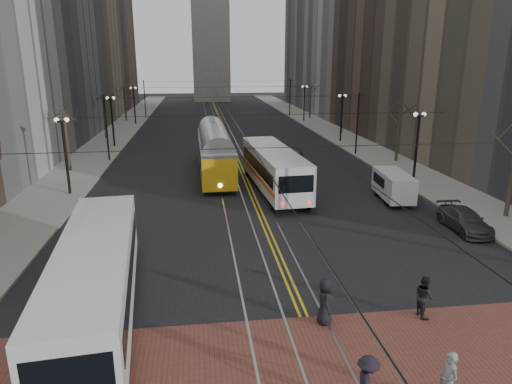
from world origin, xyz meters
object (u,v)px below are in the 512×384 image
object	(u,v)px
transit_bus	(97,281)
pedestrian_d	(367,384)
cargo_van	(393,187)
sedan_parked	(465,220)
pedestrian_b	(448,381)
streetcar	(215,156)
pedestrian_c	(424,296)
sedan_grey	(293,155)
pedestrian_a	(325,301)
rear_bus	(274,170)

from	to	relation	value
transit_bus	pedestrian_d	distance (m)	10.65
transit_bus	cargo_van	bearing A→B (deg)	31.49
sedan_parked	pedestrian_b	bearing A→B (deg)	-121.08
streetcar	cargo_van	xyz separation A→B (m)	(12.43, -9.74, -0.65)
pedestrian_c	sedan_grey	bearing A→B (deg)	-3.95
pedestrian_c	streetcar	bearing A→B (deg)	13.62
sedan_grey	transit_bus	bearing A→B (deg)	-112.39
sedan_grey	pedestrian_b	world-z (taller)	pedestrian_b
sedan_grey	pedestrian_a	world-z (taller)	pedestrian_a
pedestrian_a	transit_bus	bearing A→B (deg)	86.83
cargo_van	pedestrian_a	bearing A→B (deg)	-116.48
transit_bus	rear_bus	size ratio (longest dim) A/B	1.01
sedan_parked	pedestrian_d	world-z (taller)	pedestrian_d
rear_bus	sedan_parked	distance (m)	14.13
cargo_van	sedan_parked	bearing A→B (deg)	-68.87
sedan_parked	rear_bus	bearing A→B (deg)	136.47
pedestrian_c	pedestrian_d	world-z (taller)	pedestrian_d
rear_bus	sedan_grey	size ratio (longest dim) A/B	2.56
streetcar	pedestrian_d	world-z (taller)	streetcar
rear_bus	sedan_parked	world-z (taller)	rear_bus
cargo_van	transit_bus	bearing A→B (deg)	-137.88
cargo_van	pedestrian_a	xyz separation A→B (m)	(-9.26, -15.02, -0.10)
cargo_van	pedestrian_b	world-z (taller)	cargo_van
sedan_grey	sedan_parked	bearing A→B (deg)	-67.80
streetcar	pedestrian_a	size ratio (longest dim) A/B	7.74
pedestrian_c	pedestrian_b	bearing A→B (deg)	157.89
sedan_parked	pedestrian_b	distance (m)	16.14
sedan_grey	sedan_parked	xyz separation A→B (m)	(6.36, -19.55, -0.20)
transit_bus	streetcar	size ratio (longest dim) A/B	0.88
transit_bus	pedestrian_c	world-z (taller)	transit_bus
pedestrian_c	transit_bus	bearing A→B (deg)	80.68
streetcar	pedestrian_c	distance (m)	25.80
streetcar	sedan_grey	xyz separation A→B (m)	(7.87, 3.55, -0.86)
transit_bus	pedestrian_d	size ratio (longest dim) A/B	7.08
cargo_van	pedestrian_a	distance (m)	17.65
transit_bus	sedan_parked	distance (m)	21.08
pedestrian_a	pedestrian_d	world-z (taller)	pedestrian_a
transit_bus	rear_bus	bearing A→B (deg)	54.84
pedestrian_a	pedestrian_c	xyz separation A→B (m)	(4.03, 0.00, -0.07)
pedestrian_a	sedan_grey	bearing A→B (deg)	-2.82
transit_bus	pedestrian_b	size ratio (longest dim) A/B	7.03
streetcar	pedestrian_a	bearing A→B (deg)	-83.35
pedestrian_b	pedestrian_d	bearing A→B (deg)	-99.89
streetcar	sedan_grey	distance (m)	8.68
streetcar	transit_bus	bearing A→B (deg)	-104.06
pedestrian_b	pedestrian_c	distance (m)	5.11
streetcar	pedestrian_b	bearing A→B (deg)	-80.13
transit_bus	streetcar	world-z (taller)	streetcar
transit_bus	pedestrian_a	size ratio (longest dim) A/B	6.81
transit_bus	pedestrian_a	bearing A→B (deg)	-15.23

